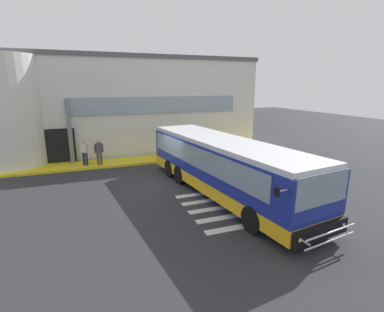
{
  "coord_description": "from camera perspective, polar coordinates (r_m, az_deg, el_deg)",
  "views": [
    {
      "loc": [
        -3.81,
        -14.47,
        5.15
      ],
      "look_at": [
        1.25,
        -0.68,
        1.5
      ],
      "focal_mm": 26.48,
      "sensor_mm": 36.0,
      "label": 1
    }
  ],
  "objects": [
    {
      "name": "boarding_curb",
      "position": [
        20.28,
        -8.67,
        -0.7
      ],
      "size": [
        22.33,
        2.0,
        0.15
      ],
      "primitive_type": "cube",
      "color": "yellow",
      "rests_on": "ground"
    },
    {
      "name": "passenger_by_doorway",
      "position": [
        19.19,
        -18.24,
        1.0
      ],
      "size": [
        0.57,
        0.31,
        1.68
      ],
      "color": "#4C4233",
      "rests_on": "boarding_curb"
    },
    {
      "name": "terminal_building",
      "position": [
        26.26,
        -13.47,
        10.32
      ],
      "size": [
        20.13,
        13.8,
        7.33
      ],
      "color": "silver",
      "rests_on": "ground"
    },
    {
      "name": "ground_plane",
      "position": [
        15.82,
        -5.12,
        -5.13
      ],
      "size": [
        80.0,
        90.0,
        0.02
      ],
      "primitive_type": "cube",
      "color": "#2B2B2D",
      "rests_on": "ground"
    },
    {
      "name": "bus_main_foreground",
      "position": [
        13.7,
        6.21,
        -2.3
      ],
      "size": [
        4.09,
        11.74,
        2.7
      ],
      "color": "navy",
      "rests_on": "ground"
    },
    {
      "name": "bay_paint_stripes",
      "position": [
        12.87,
        8.7,
        -9.79
      ],
      "size": [
        4.4,
        3.96,
        0.01
      ],
      "color": "silver",
      "rests_on": "ground"
    },
    {
      "name": "passenger_near_column",
      "position": [
        19.42,
        -20.79,
        1.04
      ],
      "size": [
        0.53,
        0.49,
        1.68
      ],
      "color": "#1E2338",
      "rests_on": "boarding_curb"
    },
    {
      "name": "entry_support_column",
      "position": [
        20.11,
        -23.38,
        4.5
      ],
      "size": [
        0.28,
        0.28,
        4.18
      ],
      "primitive_type": "cylinder",
      "color": "slate",
      "rests_on": "boarding_curb"
    }
  ]
}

